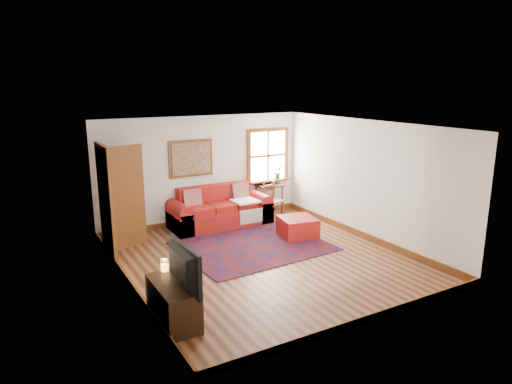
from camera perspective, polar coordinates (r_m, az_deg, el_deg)
ground at (r=8.67m, az=0.86°, el=-8.34°), size 5.50×5.50×0.00m
room_envelope at (r=8.21m, az=0.84°, el=2.44°), size 5.04×5.54×2.52m
window at (r=11.45m, az=1.66°, el=3.89°), size 1.18×0.20×1.38m
doorway at (r=9.17m, az=-16.94°, el=-0.70°), size 0.89×1.08×2.14m
framed_artwork at (r=10.50m, az=-8.13°, el=4.19°), size 1.05×0.07×0.85m
persian_rug at (r=9.27m, az=-0.41°, el=-6.78°), size 2.97×2.43×0.02m
red_leather_sofa at (r=10.59m, az=-4.57°, el=-2.57°), size 2.31×0.95×0.90m
red_ottoman at (r=9.85m, az=5.22°, el=-4.39°), size 0.86×0.86×0.42m
side_table at (r=11.38m, az=1.65°, el=0.32°), size 0.63×0.47×0.75m
ladder_back_chair at (r=11.12m, az=2.02°, el=-0.89°), size 0.48×0.47×0.86m
media_cabinet at (r=6.54m, az=-10.32°, el=-13.49°), size 0.47×1.03×0.57m
television at (r=6.15m, az=-9.82°, el=-9.24°), size 0.14×1.05×0.60m
candle_hurricane at (r=6.80m, az=-11.37°, el=-9.04°), size 0.12×0.12×0.18m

